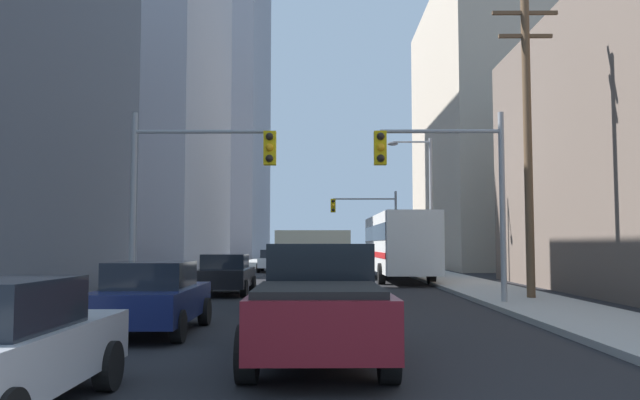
% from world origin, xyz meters
% --- Properties ---
extents(sidewalk_left, '(3.13, 160.00, 0.15)m').
position_xyz_m(sidewalk_left, '(-6.68, 50.00, 0.07)').
color(sidewalk_left, '#9E9E99').
rests_on(sidewalk_left, ground).
extents(sidewalk_right, '(3.13, 160.00, 0.15)m').
position_xyz_m(sidewalk_right, '(6.68, 50.00, 0.07)').
color(sidewalk_right, '#9E9E99').
rests_on(sidewalk_right, ground).
extents(city_bus, '(2.71, 11.54, 3.40)m').
position_xyz_m(city_bus, '(4.07, 30.37, 1.93)').
color(city_bus, silver).
rests_on(city_bus, ground).
extents(pickup_truck_maroon, '(2.20, 5.44, 1.90)m').
position_xyz_m(pickup_truck_maroon, '(0.14, 7.65, 0.93)').
color(pickup_truck_maroon, maroon).
rests_on(pickup_truck_maroon, ground).
extents(cargo_van_beige, '(2.16, 5.24, 2.26)m').
position_xyz_m(cargo_van_beige, '(-0.05, 16.31, 1.29)').
color(cargo_van_beige, '#C6B793').
rests_on(cargo_van_beige, ground).
extents(sedan_navy, '(1.95, 4.23, 1.52)m').
position_xyz_m(sedan_navy, '(-3.44, 10.63, 0.77)').
color(sedan_navy, '#141E4C').
rests_on(sedan_navy, ground).
extents(sedan_black, '(1.95, 4.23, 1.52)m').
position_xyz_m(sedan_black, '(-3.51, 21.05, 0.77)').
color(sedan_black, black).
rests_on(sedan_black, ground).
extents(sedan_white, '(1.95, 4.23, 1.52)m').
position_xyz_m(sedan_white, '(-3.32, 40.63, 0.77)').
color(sedan_white, white).
rests_on(sedan_white, ground).
extents(traffic_signal_near_left, '(4.52, 0.44, 6.00)m').
position_xyz_m(traffic_signal_near_left, '(-3.77, 16.60, 4.08)').
color(traffic_signal_near_left, gray).
rests_on(traffic_signal_near_left, ground).
extents(traffic_signal_near_right, '(4.04, 0.44, 6.00)m').
position_xyz_m(traffic_signal_near_right, '(3.99, 16.60, 4.05)').
color(traffic_signal_near_right, gray).
rests_on(traffic_signal_near_right, ground).
extents(traffic_signal_far_right, '(5.13, 0.44, 6.00)m').
position_xyz_m(traffic_signal_far_right, '(3.48, 46.11, 4.10)').
color(traffic_signal_far_right, gray).
rests_on(traffic_signal_far_right, ground).
extents(utility_pole_right, '(2.20, 0.28, 10.29)m').
position_xyz_m(utility_pole_right, '(6.99, 18.03, 5.42)').
color(utility_pole_right, brown).
rests_on(utility_pole_right, ground).
extents(street_lamp_right, '(2.35, 0.32, 7.50)m').
position_xyz_m(street_lamp_right, '(5.45, 30.38, 4.53)').
color(street_lamp_right, gray).
rests_on(street_lamp_right, ground).
extents(building_left_mid_office, '(21.01, 19.97, 28.16)m').
position_xyz_m(building_left_mid_office, '(-19.43, 48.22, 14.08)').
color(building_left_mid_office, '#93939E').
rests_on(building_left_mid_office, ground).
extents(building_left_far_tower, '(14.11, 25.54, 49.60)m').
position_xyz_m(building_left_far_tower, '(-15.84, 88.27, 24.80)').
color(building_left_far_tower, '#93939E').
rests_on(building_left_far_tower, ground).
extents(building_right_mid_block, '(14.95, 22.99, 22.86)m').
position_xyz_m(building_right_mid_block, '(16.70, 50.40, 11.43)').
color(building_right_mid_block, '#B7A893').
rests_on(building_right_mid_block, ground).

